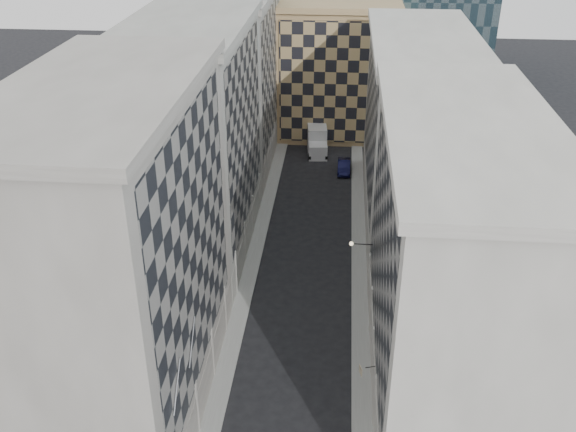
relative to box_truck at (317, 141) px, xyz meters
The scene contains 13 objects.
sidewalk_west 29.34m from the box_truck, 99.80° to the right, with size 1.50×100.00×0.15m, color gray.
sidewalk_east 29.44m from the box_truck, 79.20° to the right, with size 1.50×100.00×0.15m, color gray.
bldg_left_a 50.12m from the box_truck, 102.51° to the right, with size 10.80×22.80×23.70m.
bldg_left_b 29.65m from the box_truck, 112.31° to the right, with size 10.80×22.80×22.70m.
bldg_left_c 14.65m from the box_truck, 159.93° to the right, with size 10.80×22.80×21.70m.
bldg_right_a 46.12m from the box_truck, 75.76° to the right, with size 10.80×26.80×20.70m.
bldg_right_b 21.88m from the box_truck, 56.55° to the right, with size 10.80×28.80×19.70m.
tan_block 12.22m from the box_truck, 75.93° to the left, with size 16.80×14.80×18.80m.
flagpoles_left 53.58m from the box_truck, 96.09° to the right, with size 0.10×6.33×2.33m.
bracket_lamp 35.50m from the box_truck, 82.43° to the right, with size 1.98×0.36×0.36m.
box_truck is the anchor object (origin of this frame).
dark_car 7.48m from the box_truck, 59.66° to the right, with size 1.59×4.56×1.50m, color #0E0F34.
shop_sign 48.23m from the box_truck, 83.70° to the right, with size 1.11×0.61×0.69m.
Camera 1 is at (2.90, -23.12, 34.20)m, focal length 40.00 mm.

